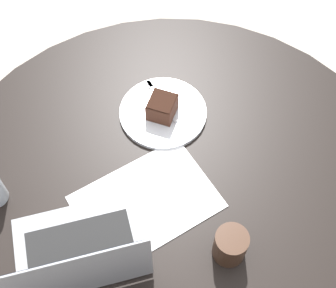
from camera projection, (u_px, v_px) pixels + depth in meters
ground_plane at (172, 277)px, 1.83m from camera, size 12.00×12.00×0.00m
dining_table at (173, 214)px, 1.31m from camera, size 1.29×1.29×0.74m
paper_document at (146, 202)px, 1.19m from camera, size 0.40×0.33×0.00m
plate at (163, 112)px, 1.34m from camera, size 0.25×0.25×0.01m
cake_slice at (162, 107)px, 1.30m from camera, size 0.10×0.10×0.06m
fork at (158, 96)px, 1.36m from camera, size 0.07×0.17×0.00m
coffee_glass at (230, 245)px, 1.09m from camera, size 0.08×0.08×0.09m
laptop at (80, 253)px, 1.08m from camera, size 0.38×0.35×0.23m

